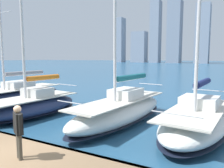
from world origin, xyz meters
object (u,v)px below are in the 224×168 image
Objects in this scene: sailboat_navy at (197,119)px; sailboat_teal at (121,109)px; sailboat_orange at (33,105)px; person_black_shirt at (18,127)px; sailboat_grey at (13,96)px.

sailboat_teal is (3.98, 0.14, 0.07)m from sailboat_navy.
sailboat_navy is at bearing -171.78° from sailboat_orange.
sailboat_orange is 7.59m from person_black_shirt.
sailboat_grey is at bearing -1.46° from sailboat_navy.
sailboat_navy is 9.68m from sailboat_orange.
sailboat_teal is 5.74m from sailboat_orange.
sailboat_navy reaches higher than person_black_shirt.
person_black_shirt is at bearing 57.60° from sailboat_navy.
sailboat_teal is at bearing -167.48° from sailboat_orange.
sailboat_grey is 6.44× the size of person_black_shirt.
sailboat_teal reaches higher than sailboat_navy.
sailboat_navy is 6.92× the size of person_black_shirt.
person_black_shirt is at bearing 143.13° from sailboat_grey.
person_black_shirt is (-5.32, 5.34, 0.89)m from sailboat_orange.
sailboat_navy is 3.98m from sailboat_teal.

